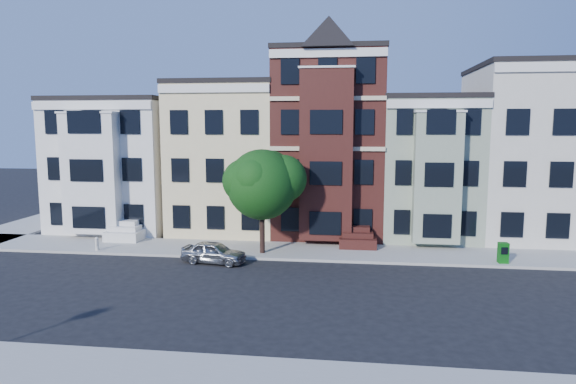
# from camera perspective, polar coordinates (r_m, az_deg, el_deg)

# --- Properties ---
(ground) EXTENTS (120.00, 120.00, 0.00)m
(ground) POSITION_cam_1_polar(r_m,az_deg,el_deg) (22.50, 2.79, -11.82)
(ground) COLOR black
(far_sidewalk) EXTENTS (60.00, 4.00, 0.15)m
(far_sidewalk) POSITION_cam_1_polar(r_m,az_deg,el_deg) (30.14, 4.01, -6.67)
(far_sidewalk) COLOR #9E9B93
(far_sidewalk) RESTS_ON ground
(house_white) EXTENTS (8.00, 9.00, 9.00)m
(house_white) POSITION_cam_1_polar(r_m,az_deg,el_deg) (39.48, -17.64, 2.87)
(house_white) COLOR silver
(house_white) RESTS_ON ground
(house_yellow) EXTENTS (7.00, 9.00, 10.00)m
(house_yellow) POSITION_cam_1_polar(r_m,az_deg,el_deg) (36.79, -6.28, 3.64)
(house_yellow) COLOR beige
(house_yellow) RESTS_ON ground
(house_brown) EXTENTS (7.00, 9.00, 12.00)m
(house_brown) POSITION_cam_1_polar(r_m,az_deg,el_deg) (35.74, 4.72, 5.15)
(house_brown) COLOR #381410
(house_brown) RESTS_ON ground
(house_green) EXTENTS (6.00, 9.00, 9.00)m
(house_green) POSITION_cam_1_polar(r_m,az_deg,el_deg) (36.12, 15.06, 2.56)
(house_green) COLOR gray
(house_green) RESTS_ON ground
(house_cream) EXTENTS (8.00, 9.00, 11.00)m
(house_cream) POSITION_cam_1_polar(r_m,az_deg,el_deg) (37.64, 25.75, 3.79)
(house_cream) COLOR beige
(house_cream) RESTS_ON ground
(street_tree) EXTENTS (7.38, 7.38, 7.33)m
(street_tree) POSITION_cam_1_polar(r_m,az_deg,el_deg) (28.99, -2.91, 0.30)
(street_tree) COLOR #164B12
(street_tree) RESTS_ON far_sidewalk
(parked_car) EXTENTS (3.69, 1.94, 1.20)m
(parked_car) POSITION_cam_1_polar(r_m,az_deg,el_deg) (28.17, -8.24, -6.65)
(parked_car) COLOR gray
(parked_car) RESTS_ON ground
(newspaper_box) EXTENTS (0.52, 0.47, 1.09)m
(newspaper_box) POSITION_cam_1_polar(r_m,az_deg,el_deg) (29.67, 22.79, -6.25)
(newspaper_box) COLOR #0D6313
(newspaper_box) RESTS_ON far_sidewalk
(fire_hydrant) EXTENTS (0.29, 0.29, 0.63)m
(fire_hydrant) POSITION_cam_1_polar(r_m,az_deg,el_deg) (32.11, -20.46, -5.54)
(fire_hydrant) COLOR beige
(fire_hydrant) RESTS_ON far_sidewalk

